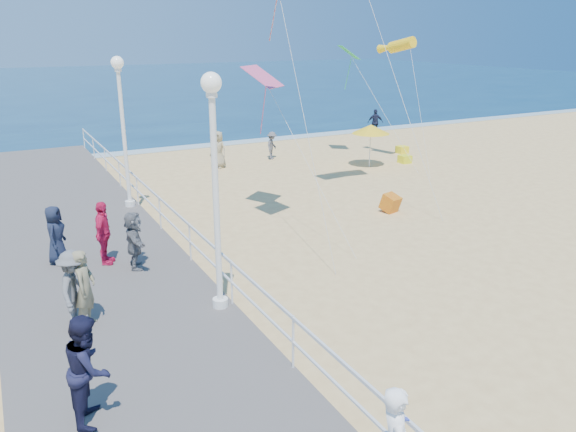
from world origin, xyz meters
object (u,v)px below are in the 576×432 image
beach_chair_left (402,150)px  spectator_4 (56,235)px  box_kite (390,205)px  spectator_6 (85,288)px  spectator_5 (134,240)px  beach_walker_a (272,145)px  lamp_post_far (122,117)px  spectator_3 (103,233)px  beach_walker_c (218,150)px  beach_chair_right (405,159)px  toddler_held (398,416)px  lamp_post_mid (215,170)px  spectator_7 (88,368)px  spectator_2 (74,288)px  beach_umbrella (371,129)px  beach_walker_b (375,122)px

beach_chair_left → spectator_4: bearing=-155.5°
beach_chair_left → box_kite: bearing=-131.2°
spectator_6 → box_kite: spectator_6 is taller
spectator_5 → beach_walker_a: size_ratio=1.09×
lamp_post_far → spectator_5: 6.41m
spectator_4 → spectator_6: size_ratio=0.94×
spectator_4 → spectator_3: bearing=-97.2°
beach_walker_c → box_kite: beach_walker_c is taller
beach_walker_c → beach_chair_right: size_ratio=3.34×
spectator_5 → beach_chair_left: bearing=-50.4°
toddler_held → spectator_6: spectator_6 is taller
lamp_post_mid → spectator_6: (-2.84, 0.55, -2.39)m
lamp_post_far → spectator_3: lamp_post_far is taller
box_kite → beach_chair_right: (5.91, 6.38, -0.10)m
lamp_post_far → box_kite: lamp_post_far is taller
spectator_6 → spectator_7: bearing=-159.5°
beach_chair_right → spectator_5: bearing=-153.0°
lamp_post_far → spectator_4: bearing=-124.1°
spectator_2 → beach_walker_a: bearing=-16.6°
spectator_2 → beach_chair_left: spectator_2 is taller
beach_walker_c → lamp_post_far: bearing=-78.7°
spectator_7 → box_kite: spectator_7 is taller
lamp_post_mid → spectator_3: (-1.84, 3.88, -2.37)m
spectator_4 → beach_walker_c: (8.74, 10.25, -0.30)m
spectator_6 → beach_walker_a: (11.86, 14.86, -0.54)m
spectator_5 → beach_umbrella: size_ratio=0.74×
beach_walker_c → beach_umbrella: bearing=29.1°
beach_chair_left → beach_umbrella: bearing=-152.4°
beach_walker_b → spectator_5: bearing=65.1°
spectator_2 → beach_chair_right: (17.72, 10.59, -1.06)m
lamp_post_far → beach_walker_c: (5.75, 5.84, -2.74)m
lamp_post_mid → beach_chair_left: (16.14, 13.32, -3.46)m
spectator_7 → box_kite: bearing=-40.7°
lamp_post_mid → beach_walker_a: lamp_post_mid is taller
spectator_3 → spectator_5: bearing=-111.2°
beach_walker_a → lamp_post_mid: bearing=-164.8°
spectator_7 → beach_chair_right: bearing=-35.0°
spectator_5 → spectator_2: bearing=152.6°
toddler_held → beach_walker_b: toddler_held is taller
spectator_7 → beach_walker_b: size_ratio=1.09×
beach_walker_c → beach_walker_a: bearing=65.7°
lamp_post_far → beach_chair_right: (14.68, 2.28, -3.46)m
toddler_held → beach_chair_right: 22.88m
spectator_6 → beach_walker_a: size_ratio=1.19×
spectator_4 → beach_umbrella: (15.51, 6.84, 0.70)m
beach_umbrella → beach_walker_b: bearing=51.9°
beach_walker_a → box_kite: 10.52m
spectator_5 → beach_walker_c: (6.93, 11.64, -0.28)m
lamp_post_mid → spectator_6: 3.76m
toddler_held → spectator_3: spectator_3 is taller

